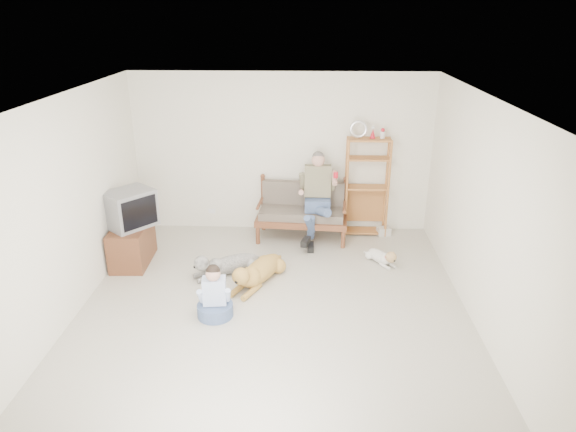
{
  "coord_description": "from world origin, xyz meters",
  "views": [
    {
      "loc": [
        0.39,
        -5.64,
        3.62
      ],
      "look_at": [
        0.16,
        1.0,
        0.93
      ],
      "focal_mm": 32.0,
      "sensor_mm": 36.0,
      "label": 1
    }
  ],
  "objects_px": {
    "loveseat": "(302,210)",
    "tv_stand": "(132,244)",
    "etagere": "(367,186)",
    "golden_retriever": "(257,272)"
  },
  "relations": [
    {
      "from": "etagere",
      "to": "tv_stand",
      "type": "relative_size",
      "value": 2.15
    },
    {
      "from": "loveseat",
      "to": "tv_stand",
      "type": "bearing_deg",
      "value": -153.27
    },
    {
      "from": "etagere",
      "to": "golden_retriever",
      "type": "relative_size",
      "value": 1.53
    },
    {
      "from": "loveseat",
      "to": "etagere",
      "type": "xyz_separation_m",
      "value": [
        1.08,
        0.19,
        0.37
      ]
    },
    {
      "from": "loveseat",
      "to": "golden_retriever",
      "type": "distance_m",
      "value": 1.76
    },
    {
      "from": "loveseat",
      "to": "tv_stand",
      "type": "relative_size",
      "value": 1.69
    },
    {
      "from": "tv_stand",
      "to": "loveseat",
      "type": "bearing_deg",
      "value": 20.35
    },
    {
      "from": "tv_stand",
      "to": "golden_retriever",
      "type": "height_order",
      "value": "tv_stand"
    },
    {
      "from": "tv_stand",
      "to": "etagere",
      "type": "bearing_deg",
      "value": 16.85
    },
    {
      "from": "loveseat",
      "to": "etagere",
      "type": "distance_m",
      "value": 1.16
    }
  ]
}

